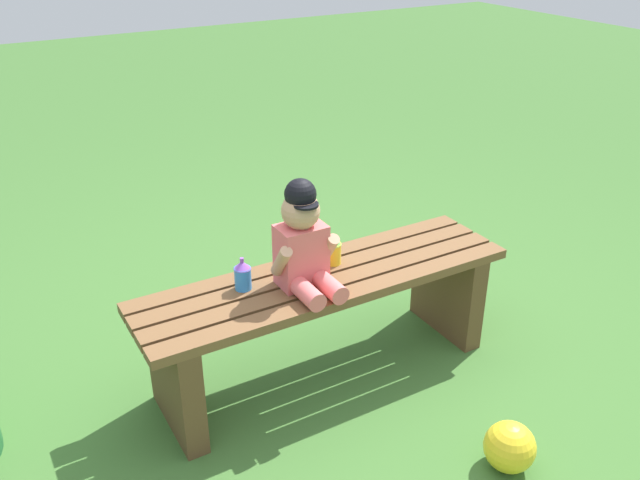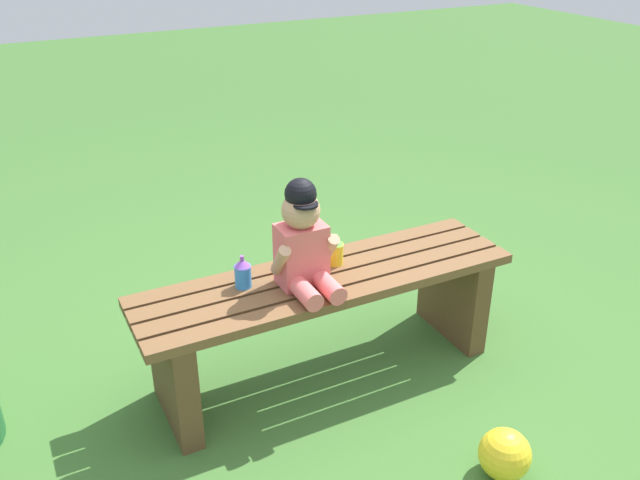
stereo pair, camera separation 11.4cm
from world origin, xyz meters
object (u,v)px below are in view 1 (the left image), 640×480
child_figure (304,241)px  toy_ball (510,447)px  sippy_cup_right (333,250)px  sippy_cup_left (243,274)px  park_bench (325,308)px

child_figure → toy_ball: bearing=-62.7°
sippy_cup_right → toy_ball: bearing=-76.4°
child_figure → sippy_cup_right: (0.18, 0.09, -0.12)m
sippy_cup_left → toy_ball: size_ratio=0.72×
sippy_cup_right → toy_ball: size_ratio=0.72×
child_figure → park_bench: bearing=13.7°
child_figure → sippy_cup_left: child_figure is taller
child_figure → sippy_cup_right: child_figure is taller
park_bench → sippy_cup_left: size_ratio=11.70×
park_bench → sippy_cup_right: bearing=41.3°
park_bench → sippy_cup_right: sippy_cup_right is taller
park_bench → sippy_cup_left: sippy_cup_left is taller
park_bench → toy_ball: (0.27, -0.74, -0.21)m
sippy_cup_left → sippy_cup_right: (0.38, 0.00, 0.00)m
sippy_cup_left → sippy_cup_right: bearing=0.0°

